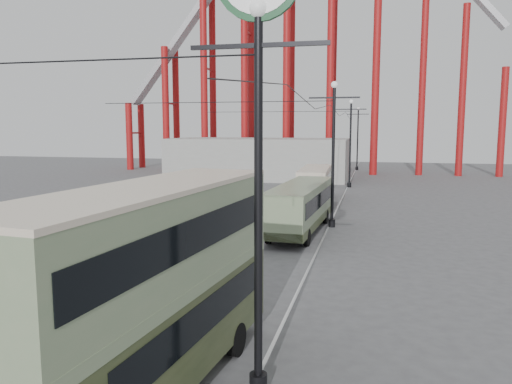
% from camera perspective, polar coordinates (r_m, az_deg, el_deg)
% --- Properties ---
extents(ground, '(160.00, 160.00, 0.00)m').
position_cam_1_polar(ground, '(17.64, -15.94, -14.41)').
color(ground, '#4F4F52').
rests_on(ground, ground).
extents(road_markings, '(12.52, 120.00, 0.01)m').
position_cam_1_polar(road_markings, '(35.69, -1.53, -2.98)').
color(road_markings, silver).
rests_on(road_markings, ground).
extents(lamp_post_near, '(3.20, 0.44, 10.80)m').
position_cam_1_polar(lamp_post_near, '(11.58, 0.29, 14.26)').
color(lamp_post_near, black).
rests_on(lamp_post_near, ground).
extents(lamp_post_mid, '(3.20, 0.44, 9.32)m').
position_cam_1_polar(lamp_post_mid, '(32.35, 8.80, 4.19)').
color(lamp_post_mid, black).
rests_on(lamp_post_mid, ground).
extents(lamp_post_far, '(3.20, 0.44, 9.32)m').
position_cam_1_polar(lamp_post_far, '(54.29, 10.72, 5.45)').
color(lamp_post_far, black).
rests_on(lamp_post_far, ground).
extents(lamp_post_distant, '(3.20, 0.44, 9.32)m').
position_cam_1_polar(lamp_post_distant, '(76.26, 11.54, 5.99)').
color(lamp_post_distant, black).
rests_on(lamp_post_distant, ground).
extents(roller_coaster, '(52.95, 5.00, 55.48)m').
position_cam_1_polar(roller_coaster, '(73.74, 5.07, 20.35)').
color(roller_coaster, maroon).
rests_on(roller_coaster, ground).
extents(fairground_shed, '(22.00, 10.00, 5.00)m').
position_cam_1_polar(fairground_shed, '(62.95, 0.36, 3.86)').
color(fairground_shed, '#959691').
rests_on(fairground_shed, ground).
extents(double_decker_bus, '(3.38, 9.79, 5.15)m').
position_cam_1_polar(double_decker_bus, '(12.16, -11.95, -9.95)').
color(double_decker_bus, '#313D20').
rests_on(double_decker_bus, ground).
extents(single_decker_green, '(3.00, 10.64, 2.97)m').
position_cam_1_polar(single_decker_green, '(30.85, 5.13, -1.52)').
color(single_decker_green, gray).
rests_on(single_decker_green, ground).
extents(single_decker_cream, '(2.69, 9.38, 2.89)m').
position_cam_1_polar(single_decker_cream, '(44.11, 6.77, 1.12)').
color(single_decker_cream, beige).
rests_on(single_decker_cream, ground).
extents(pedestrian, '(0.69, 0.48, 1.80)m').
position_cam_1_polar(pedestrian, '(25.53, -3.94, -5.18)').
color(pedestrian, black).
rests_on(pedestrian, ground).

